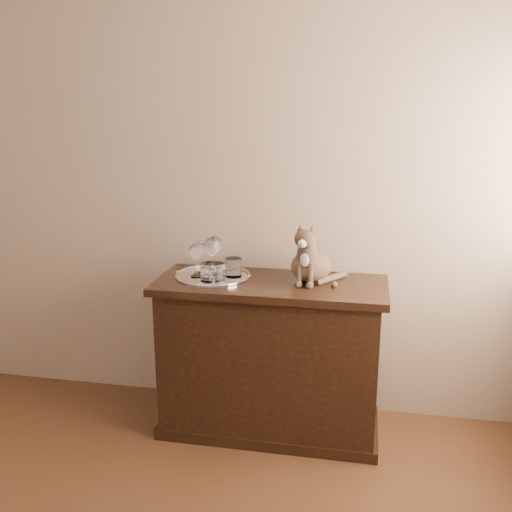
{
  "coord_description": "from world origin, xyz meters",
  "views": [
    {
      "loc": [
        1.07,
        -0.85,
        1.73
      ],
      "look_at": [
        0.52,
        1.95,
        0.98
      ],
      "focal_mm": 40.0,
      "sensor_mm": 36.0,
      "label": 1
    }
  ],
  "objects": [
    {
      "name": "wine_glass_c",
      "position": [
        0.2,
        1.93,
        0.95
      ],
      "size": [
        0.07,
        0.07,
        0.18
      ],
      "primitive_type": null,
      "color": "white",
      "rests_on": "tray"
    },
    {
      "name": "tumbler_b",
      "position": [
        0.29,
        1.86,
        0.91
      ],
      "size": [
        0.09,
        0.09,
        0.1
      ],
      "primitive_type": "cylinder",
      "color": "white",
      "rests_on": "tray"
    },
    {
      "name": "cat",
      "position": [
        0.8,
        2.0,
        1.01
      ],
      "size": [
        0.37,
        0.35,
        0.32
      ],
      "primitive_type": null,
      "rotation": [
        0.0,
        0.0,
        -0.19
      ],
      "color": "#4B382C",
      "rests_on": "sideboard"
    },
    {
      "name": "wall_back",
      "position": [
        0.0,
        2.25,
        1.35
      ],
      "size": [
        4.0,
        0.1,
        2.7
      ],
      "primitive_type": "cube",
      "color": "tan",
      "rests_on": "ground"
    },
    {
      "name": "tumbler_c",
      "position": [
        0.4,
        1.97,
        0.91
      ],
      "size": [
        0.09,
        0.09,
        0.1
      ],
      "primitive_type": "cylinder",
      "color": "silver",
      "rests_on": "tray"
    },
    {
      "name": "wine_glass_b",
      "position": [
        0.28,
        2.03,
        0.96
      ],
      "size": [
        0.08,
        0.08,
        0.2
      ],
      "primitive_type": null,
      "color": "white",
      "rests_on": "tray"
    },
    {
      "name": "wine_glass_d",
      "position": [
        0.28,
        1.96,
        0.96
      ],
      "size": [
        0.08,
        0.08,
        0.21
      ],
      "primitive_type": null,
      "color": "white",
      "rests_on": "tray"
    },
    {
      "name": "tray",
      "position": [
        0.29,
        1.95,
        0.85
      ],
      "size": [
        0.4,
        0.4,
        0.01
      ],
      "primitive_type": "cylinder",
      "color": "silver",
      "rests_on": "sideboard"
    },
    {
      "name": "sideboard",
      "position": [
        0.6,
        1.94,
        0.42
      ],
      "size": [
        1.2,
        0.5,
        0.85
      ],
      "primitive_type": null,
      "color": "black",
      "rests_on": "ground"
    },
    {
      "name": "tumbler_a",
      "position": [
        0.33,
        1.88,
        0.9
      ],
      "size": [
        0.08,
        0.08,
        0.09
      ],
      "primitive_type": "cylinder",
      "color": "silver",
      "rests_on": "tray"
    },
    {
      "name": "wine_glass_a",
      "position": [
        0.2,
        1.99,
        0.95
      ],
      "size": [
        0.07,
        0.07,
        0.18
      ],
      "primitive_type": null,
      "color": "silver",
      "rests_on": "tray"
    }
  ]
}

